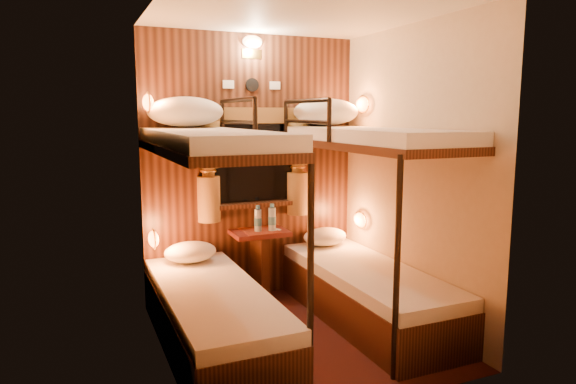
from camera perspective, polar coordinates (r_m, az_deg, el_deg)
name	(u,v)px	position (r m, az deg, el deg)	size (l,w,h in m)	color
floor	(298,336)	(4.10, 1.14, -15.69)	(2.10, 2.10, 0.00)	#36150E
ceiling	(299,12)	(3.81, 1.26, 19.38)	(2.10, 2.10, 0.00)	silver
wall_back	(252,168)	(4.74, -4.05, 2.68)	(2.40, 2.40, 0.00)	#C6B293
wall_front	(378,204)	(2.86, 9.92, -1.35)	(2.40, 2.40, 0.00)	#C6B293
wall_left	(161,189)	(3.48, -13.96, 0.30)	(2.40, 2.40, 0.00)	#C6B293
wall_right	(411,175)	(4.28, 13.49, 1.82)	(2.40, 2.40, 0.00)	#C6B293
back_panel	(252,168)	(4.73, -3.99, 2.66)	(2.00, 0.03, 2.40)	black
bunk_left	(212,274)	(3.76, -8.42, -8.96)	(0.72, 1.90, 1.82)	black
bunk_right	(367,254)	(4.26, 8.80, -6.87)	(0.72, 1.90, 1.82)	black
window	(253,171)	(4.70, -3.87, 2.39)	(1.00, 0.12, 0.79)	black
curtains	(255,162)	(4.66, -3.74, 3.36)	(1.10, 0.22, 1.00)	olive
back_fixtures	(252,51)	(4.70, -3.98, 15.40)	(0.54, 0.09, 0.48)	black
reading_lamps	(265,167)	(4.41, -2.56, 2.76)	(2.00, 0.20, 1.25)	orange
table	(260,256)	(4.70, -3.15, -7.12)	(0.50, 0.34, 0.66)	#571413
bottle_left	(258,220)	(4.59, -3.36, -3.18)	(0.07, 0.07, 0.24)	#99BFE5
bottle_right	(272,219)	(4.61, -1.78, -3.04)	(0.07, 0.07, 0.25)	#99BFE5
sachet_a	(275,230)	(4.67, -1.40, -4.20)	(0.09, 0.06, 0.01)	silver
sachet_b	(275,230)	(4.66, -1.46, -4.24)	(0.08, 0.06, 0.01)	silver
pillow_lower_left	(190,252)	(4.42, -10.79, -6.56)	(0.44, 0.31, 0.17)	silver
pillow_lower_right	(325,237)	(4.90, 4.13, -4.97)	(0.43, 0.31, 0.17)	silver
pillow_upper_left	(186,112)	(4.30, -11.30, 8.74)	(0.62, 0.44, 0.24)	silver
pillow_upper_right	(326,112)	(4.77, 4.27, 8.87)	(0.63, 0.45, 0.25)	silver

